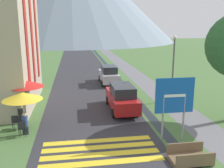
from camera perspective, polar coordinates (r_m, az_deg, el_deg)
ground_plane at (r=27.54m, az=-1.15°, el=1.28°), size 160.00×160.00×0.00m
road at (r=37.16m, az=-7.07°, el=4.33°), size 6.40×60.00×0.01m
footpath at (r=37.83m, az=2.23°, el=4.58°), size 2.20×60.00×0.01m
drainage_channel at (r=37.45m, az=-1.39°, el=4.49°), size 0.60×60.00×0.00m
crosswalk_marking at (r=12.11m, az=-2.73°, el=-14.98°), size 5.44×2.54×0.01m
road_sign at (r=12.82m, az=14.08°, el=-3.59°), size 2.00×0.11×3.24m
footbridge at (r=11.63m, az=17.35°, el=-15.67°), size 1.70×1.10×0.65m
parked_car_near at (r=17.11m, az=2.26°, el=-3.10°), size 1.76×4.45×1.82m
parked_car_far at (r=25.03m, az=-0.74°, el=2.18°), size 1.74×4.15×1.82m
cafe_chair_near_right at (r=15.15m, az=-21.14°, el=-7.82°), size 0.40×0.40×0.85m
cafe_chair_near_left at (r=14.99m, az=-19.87°, el=-7.94°), size 0.40×0.40×0.85m
cafe_chair_nearest at (r=14.10m, az=-19.82°, el=-9.29°), size 0.40×0.40×0.85m
cafe_chair_far_left at (r=17.75m, az=-18.91°, el=-4.57°), size 0.40×0.40×0.85m
cafe_umbrella_front_yellow at (r=14.11m, az=-19.80°, el=-2.62°), size 2.10×2.10×2.27m
cafe_umbrella_middle_red at (r=16.17m, az=-19.06°, el=0.05°), size 2.20×2.20×2.43m
person_seated_far at (r=14.24m, az=-19.28°, el=-8.28°), size 0.32×0.32×1.24m
person_standing_terrace at (r=15.71m, az=-20.28°, el=-4.80°), size 0.32×0.32×1.85m
streetlamp at (r=19.31m, az=13.84°, el=4.70°), size 0.28×0.28×5.01m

